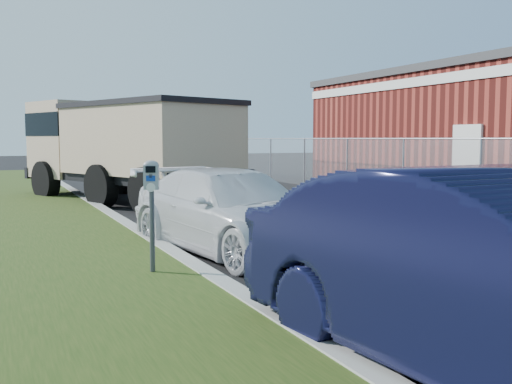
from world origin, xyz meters
name	(u,v)px	position (x,y,z in m)	size (l,w,h in m)	color
ground	(371,262)	(0.00, 0.00, 0.00)	(120.00, 120.00, 0.00)	black
chainlink_fence	(404,157)	(6.00, 7.00, 1.26)	(0.06, 30.06, 30.00)	slate
parking_meter	(151,191)	(-3.22, 0.13, 1.15)	(0.23, 0.19, 1.40)	#3F4247
white_wagon	(232,211)	(-1.56, 1.60, 0.66)	(1.84, 4.53, 1.32)	silver
navy_sedan	(512,282)	(-1.72, -4.13, 0.79)	(1.68, 4.81, 1.59)	black
dump_truck	(123,144)	(-1.54, 9.95, 1.63)	(5.21, 7.87, 2.90)	black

